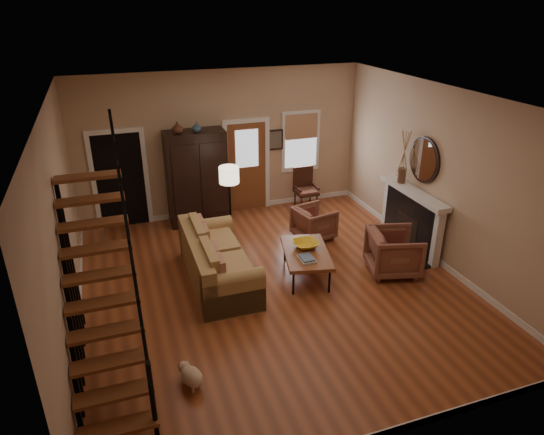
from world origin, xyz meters
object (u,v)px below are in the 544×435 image
object	(u,v)px
armoire	(197,178)
armchair_right	(314,223)
floor_lamp	(230,207)
sofa	(218,259)
coffee_table	(306,264)
armchair_left	(394,252)
side_chair	(306,190)

from	to	relation	value
armoire	armchair_right	xyz separation A→B (m)	(2.13, -1.64, -0.70)
floor_lamp	armchair_right	bearing A→B (deg)	-7.87
sofa	coffee_table	size ratio (longest dim) A/B	1.75
coffee_table	armchair_right	bearing A→B (deg)	60.90
coffee_table	armchair_left	world-z (taller)	armchair_left
coffee_table	floor_lamp	distance (m)	1.98
sofa	armchair_right	xyz separation A→B (m)	(2.31, 1.02, -0.09)
armchair_right	coffee_table	bearing A→B (deg)	139.24
armoire	floor_lamp	bearing A→B (deg)	-74.51
coffee_table	armchair_right	distance (m)	1.58
sofa	coffee_table	bearing A→B (deg)	-12.59
floor_lamp	side_chair	bearing A→B (deg)	28.99
armchair_right	side_chair	bearing A→B (deg)	-28.01
coffee_table	armoire	bearing A→B (deg)	114.26
sofa	floor_lamp	distance (m)	1.44
side_chair	sofa	bearing A→B (deg)	-137.94
armchair_right	floor_lamp	size ratio (longest dim) A/B	0.45
armchair_right	armchair_left	bearing A→B (deg)	-166.97
armchair_left	armchair_right	xyz separation A→B (m)	(-0.81, 1.77, -0.07)
coffee_table	floor_lamp	xyz separation A→B (m)	(-0.97, 1.62, 0.59)
sofa	armchair_right	world-z (taller)	sofa
armchair_left	floor_lamp	world-z (taller)	floor_lamp
armoire	side_chair	xyz separation A→B (m)	(2.55, -0.20, -0.54)
sofa	coffee_table	world-z (taller)	sofa
coffee_table	floor_lamp	size ratio (longest dim) A/B	0.79
coffee_table	side_chair	xyz separation A→B (m)	(1.19, 2.82, 0.25)
armchair_left	armchair_right	bearing A→B (deg)	40.03
armoire	armchair_left	bearing A→B (deg)	-49.21
coffee_table	armchair_right	size ratio (longest dim) A/B	1.76
armchair_left	armchair_right	size ratio (longest dim) A/B	1.19
sofa	floor_lamp	size ratio (longest dim) A/B	1.38
armchair_right	armoire	bearing A→B (deg)	40.74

